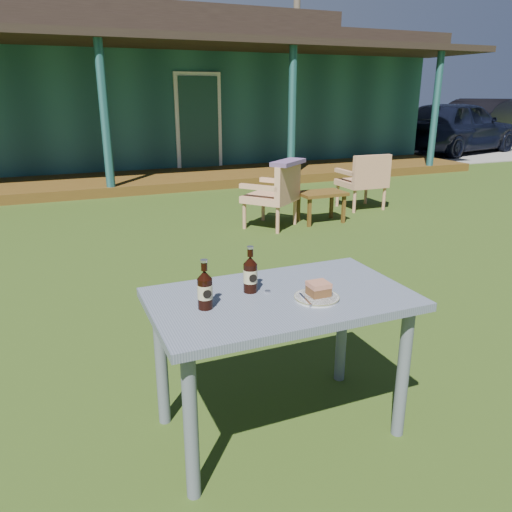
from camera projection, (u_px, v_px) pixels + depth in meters
name	position (u px, v px, depth m)	size (l,w,h in m)	color
ground	(192.00, 307.00, 3.92)	(80.00, 80.00, 0.00)	#334916
pavilion	(80.00, 93.00, 11.66)	(15.80, 8.30, 3.45)	#1C4949
gravel_strip	(449.00, 148.00, 15.22)	(9.00, 6.00, 0.02)	gray
tree_mid	(133.00, 10.00, 19.77)	(0.28, 0.28, 9.50)	brown
car_near	(456.00, 127.00, 13.73)	(1.70, 4.23, 1.44)	black
car_far	(488.00, 122.00, 16.01)	(1.52, 4.37, 1.44)	black
cafe_table	(281.00, 315.00, 2.33)	(1.20, 0.70, 0.72)	slate
plate	(317.00, 298.00, 2.25)	(0.20, 0.20, 0.01)	silver
cake_slice	(319.00, 289.00, 2.25)	(0.09, 0.09, 0.06)	#56361B
fork	(305.00, 299.00, 2.22)	(0.01, 0.14, 0.00)	silver
cola_bottle_near	(250.00, 274.00, 2.31)	(0.07, 0.07, 0.22)	black
cola_bottle_far	(205.00, 289.00, 2.13)	(0.07, 0.07, 0.22)	black
bottle_cap	(268.00, 291.00, 2.33)	(0.03, 0.03, 0.01)	silver
armchair_left	(276.00, 192.00, 6.14)	(0.80, 0.80, 0.79)	tan
armchair_right	(365.00, 178.00, 7.11)	(0.59, 0.56, 0.79)	tan
floral_throw	(288.00, 162.00, 5.95)	(0.57, 0.22, 0.05)	#664B76
side_table	(321.00, 196.00, 6.42)	(0.60, 0.40, 0.40)	#593C15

